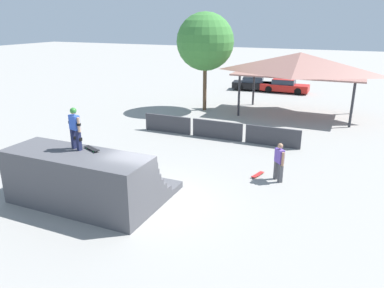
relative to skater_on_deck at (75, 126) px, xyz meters
The scene contains 11 objects.
ground_plane 4.05m from the skater_on_deck, 17.50° to the left, with size 160.00×160.00×0.00m, color gray.
quarter_pipe_ramp 2.10m from the skater_on_deck, ahead, with size 5.62×3.99×2.08m.
skater_on_deck is the anchor object (origin of this frame).
skateboard_on_deck 1.03m from the skater_on_deck, 14.05° to the left, with size 0.86×0.52×0.09m.
bystander_walking 8.43m from the skater_on_deck, 36.94° to the left, with size 0.53×0.59×1.70m.
skateboard_on_ground 8.09m from the skater_on_deck, 41.93° to the left, with size 0.42×0.87×0.09m.
barrier_fence 10.02m from the skater_on_deck, 77.84° to the left, with size 9.53×0.12×1.05m.
pavilion_shelter 18.02m from the skater_on_deck, 72.92° to the left, with size 8.79×4.68×4.45m.
tree_beside_pavilion 16.10m from the skater_on_deck, 94.89° to the left, with size 4.19×4.19×7.18m.
parked_car_black 25.82m from the skater_on_deck, 90.30° to the left, with size 4.32×2.29×1.27m.
parked_car_red 25.88m from the skater_on_deck, 83.62° to the left, with size 4.41×1.67×1.27m.
Camera 1 is at (6.56, -11.02, 6.67)m, focal length 35.00 mm.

